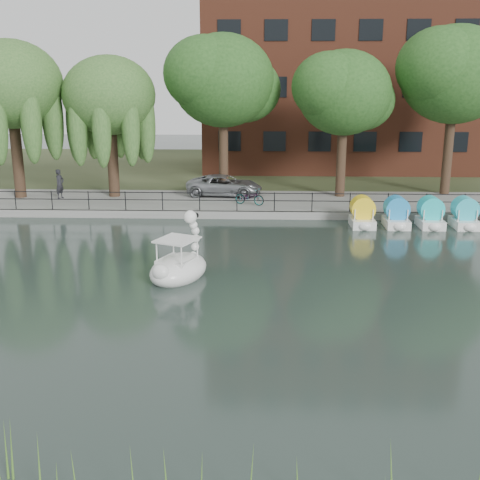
# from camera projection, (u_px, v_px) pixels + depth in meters

# --- Properties ---
(ground_plane) EXTENTS (120.00, 120.00, 0.00)m
(ground_plane) POSITION_uv_depth(u_px,v_px,m) (220.00, 311.00, 19.51)
(ground_plane) COLOR #303F39
(promenade) EXTENTS (40.00, 6.00, 0.40)m
(promenade) POSITION_uv_depth(u_px,v_px,m) (239.00, 204.00, 34.88)
(promenade) COLOR gray
(promenade) RESTS_ON ground_plane
(kerb) EXTENTS (40.00, 0.25, 0.40)m
(kerb) POSITION_uv_depth(u_px,v_px,m) (237.00, 215.00, 32.04)
(kerb) COLOR gray
(kerb) RESTS_ON ground_plane
(land_strip) EXTENTS (60.00, 22.00, 0.36)m
(land_strip) POSITION_uv_depth(u_px,v_px,m) (245.00, 168.00, 48.38)
(land_strip) COLOR #47512D
(land_strip) RESTS_ON ground_plane
(railing) EXTENTS (32.00, 0.05, 1.00)m
(railing) POSITION_uv_depth(u_px,v_px,m) (237.00, 197.00, 31.98)
(railing) COLOR black
(railing) RESTS_ON promenade
(apartment_building) EXTENTS (20.00, 10.07, 18.00)m
(apartment_building) POSITION_uv_depth(u_px,v_px,m) (338.00, 49.00, 45.68)
(apartment_building) COLOR #4C1E16
(apartment_building) RESTS_ON land_strip
(willow_left) EXTENTS (5.88, 5.88, 9.01)m
(willow_left) POSITION_uv_depth(u_px,v_px,m) (10.00, 85.00, 34.05)
(willow_left) COLOR #473323
(willow_left) RESTS_ON promenade
(willow_mid) EXTENTS (5.32, 5.32, 8.15)m
(willow_mid) POSITION_uv_depth(u_px,v_px,m) (109.00, 96.00, 34.51)
(willow_mid) COLOR #473323
(willow_mid) RESTS_ON promenade
(broadleaf_center) EXTENTS (6.00, 6.00, 9.25)m
(broadleaf_center) POSITION_uv_depth(u_px,v_px,m) (223.00, 81.00, 35.03)
(broadleaf_center) COLOR #473323
(broadleaf_center) RESTS_ON promenade
(broadleaf_right) EXTENTS (5.40, 5.40, 8.32)m
(broadleaf_right) POSITION_uv_depth(u_px,v_px,m) (344.00, 93.00, 34.48)
(broadleaf_right) COLOR #473323
(broadleaf_right) RESTS_ON promenade
(broadleaf_far) EXTENTS (6.30, 6.30, 9.71)m
(broadleaf_far) POSITION_uv_depth(u_px,v_px,m) (455.00, 75.00, 34.95)
(broadleaf_far) COLOR #473323
(broadleaf_far) RESTS_ON promenade
(minivan) EXTENTS (2.80, 5.34, 1.44)m
(minivan) POSITION_uv_depth(u_px,v_px,m) (224.00, 184.00, 35.98)
(minivan) COLOR gray
(minivan) RESTS_ON promenade
(bicycle) EXTENTS (1.17, 1.82, 1.00)m
(bicycle) POSITION_uv_depth(u_px,v_px,m) (250.00, 196.00, 33.49)
(bicycle) COLOR gray
(bicycle) RESTS_ON promenade
(pedestrian) EXTENTS (0.69, 0.83, 1.98)m
(pedestrian) POSITION_uv_depth(u_px,v_px,m) (60.00, 182.00, 35.07)
(pedestrian) COLOR black
(pedestrian) RESTS_ON promenade
(swan_boat) EXTENTS (2.79, 3.33, 2.42)m
(swan_boat) POSITION_uv_depth(u_px,v_px,m) (179.00, 264.00, 22.61)
(swan_boat) COLOR white
(swan_boat) RESTS_ON ground_plane
(pedal_boat_row) EXTENTS (11.35, 1.70, 1.40)m
(pedal_boat_row) POSITION_uv_depth(u_px,v_px,m) (465.00, 216.00, 30.11)
(pedal_boat_row) COLOR white
(pedal_boat_row) RESTS_ON ground_plane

